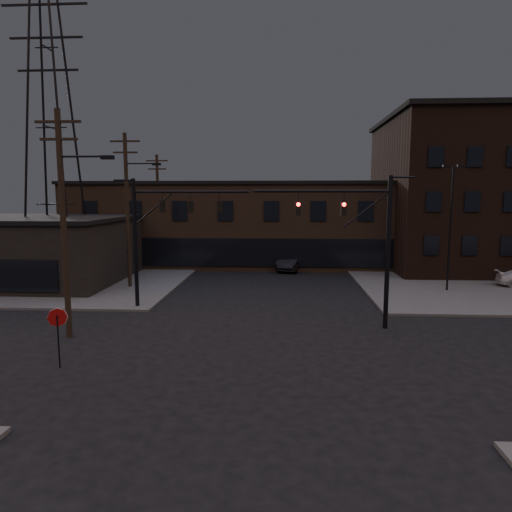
{
  "coord_description": "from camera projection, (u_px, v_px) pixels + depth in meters",
  "views": [
    {
      "loc": [
        1.06,
        -19.33,
        6.97
      ],
      "look_at": [
        -0.5,
        6.79,
        3.5
      ],
      "focal_mm": 32.0,
      "sensor_mm": 36.0,
      "label": 1
    }
  ],
  "objects": [
    {
      "name": "traffic_signal_far",
      "position": [
        155.0,
        228.0,
        27.76
      ],
      "size": [
        7.12,
        0.24,
        8.0
      ],
      "color": "black",
      "rests_on": "ground"
    },
    {
      "name": "car_crossing",
      "position": [
        292.0,
        261.0,
        42.85
      ],
      "size": [
        3.09,
        5.47,
        1.71
      ],
      "primitive_type": "imported",
      "rotation": [
        0.0,
        0.0,
        -0.26
      ],
      "color": "black",
      "rests_on": "ground"
    },
    {
      "name": "transmission_tower",
      "position": [
        51.0,
        128.0,
        37.34
      ],
      "size": [
        7.0,
        7.0,
        25.0
      ],
      "primitive_type": null,
      "color": "black",
      "rests_on": "ground"
    },
    {
      "name": "building_row",
      "position": [
        273.0,
        224.0,
        47.29
      ],
      "size": [
        40.0,
        12.0,
        8.0
      ],
      "primitive_type": "cube",
      "color": "#483426",
      "rests_on": "ground"
    },
    {
      "name": "traffic_signal_near",
      "position": [
        366.0,
        235.0,
        23.6
      ],
      "size": [
        7.12,
        0.24,
        8.0
      ],
      "color": "black",
      "rests_on": "ground"
    },
    {
      "name": "building_right",
      "position": [
        502.0,
        195.0,
        43.62
      ],
      "size": [
        22.0,
        16.0,
        14.0
      ],
      "primitive_type": "cube",
      "color": "black",
      "rests_on": "ground"
    },
    {
      "name": "utility_pole_near",
      "position": [
        64.0,
        219.0,
        21.87
      ],
      "size": [
        3.7,
        0.28,
        11.0
      ],
      "color": "black",
      "rests_on": "ground"
    },
    {
      "name": "lot_light_a",
      "position": [
        451.0,
        216.0,
        32.47
      ],
      "size": [
        1.5,
        0.28,
        9.14
      ],
      "color": "black",
      "rests_on": "ground"
    },
    {
      "name": "building_left",
      "position": [
        22.0,
        251.0,
        36.79
      ],
      "size": [
        16.0,
        12.0,
        5.0
      ],
      "primitive_type": "cube",
      "color": "black",
      "rests_on": "ground"
    },
    {
      "name": "utility_pole_mid",
      "position": [
        128.0,
        207.0,
        33.77
      ],
      "size": [
        3.7,
        0.28,
        11.5
      ],
      "color": "black",
      "rests_on": "ground"
    },
    {
      "name": "stop_sign",
      "position": [
        58.0,
        324.0,
        18.37
      ],
      "size": [
        0.72,
        0.33,
        2.48
      ],
      "color": "black",
      "rests_on": "ground"
    },
    {
      "name": "ground",
      "position": [
        258.0,
        355.0,
        20.11
      ],
      "size": [
        140.0,
        140.0,
        0.0
      ],
      "primitive_type": "plane",
      "color": "black",
      "rests_on": "ground"
    },
    {
      "name": "lot_light_b",
      "position": [
        504.0,
        214.0,
        37.06
      ],
      "size": [
        1.5,
        0.28,
        9.14
      ],
      "color": "black",
      "rests_on": "ground"
    },
    {
      "name": "sidewalk_nw",
      "position": [
        39.0,
        269.0,
        43.17
      ],
      "size": [
        30.0,
        30.0,
        0.15
      ],
      "primitive_type": "cube",
      "color": "#474744",
      "rests_on": "ground"
    },
    {
      "name": "parked_car_lot_a",
      "position": [
        426.0,
        267.0,
        39.13
      ],
      "size": [
        4.59,
        2.25,
        1.51
      ],
      "primitive_type": "imported",
      "rotation": [
        0.0,
        0.0,
        1.68
      ],
      "color": "black",
      "rests_on": "sidewalk_ne"
    },
    {
      "name": "utility_pole_far",
      "position": [
        158.0,
        208.0,
        45.75
      ],
      "size": [
        2.2,
        0.28,
        11.0
      ],
      "color": "black",
      "rests_on": "ground"
    }
  ]
}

